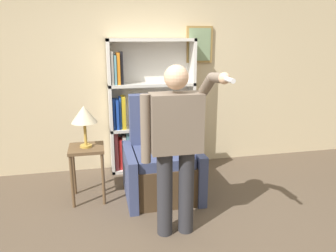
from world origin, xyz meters
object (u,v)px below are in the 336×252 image
object	(u,v)px
person_standing	(176,141)
table_lamp	(84,115)
side_table	(87,158)
armchair	(161,165)
bookcase	(144,109)

from	to	relation	value
person_standing	table_lamp	bearing A→B (deg)	132.96
side_table	table_lamp	size ratio (longest dim) A/B	1.36
side_table	armchair	bearing A→B (deg)	-2.22
armchair	table_lamp	size ratio (longest dim) A/B	2.49
side_table	table_lamp	world-z (taller)	table_lamp
armchair	side_table	size ratio (longest dim) A/B	1.83
person_standing	table_lamp	distance (m)	1.24
table_lamp	person_standing	bearing A→B (deg)	-47.04
person_standing	side_table	size ratio (longest dim) A/B	2.51
bookcase	armchair	distance (m)	0.99
side_table	table_lamp	xyz separation A→B (m)	(0.00, 0.00, 0.51)
bookcase	side_table	distance (m)	1.19
armchair	table_lamp	bearing A→B (deg)	177.78
bookcase	table_lamp	size ratio (longest dim) A/B	3.85
person_standing	armchair	bearing A→B (deg)	88.22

